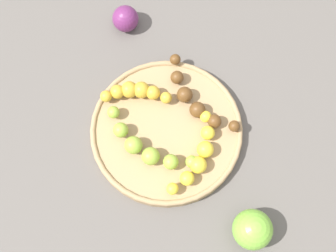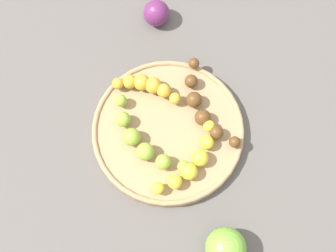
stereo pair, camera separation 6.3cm
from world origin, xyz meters
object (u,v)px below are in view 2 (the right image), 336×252
at_px(banana_green, 142,141).
at_px(banana_overripe, 203,107).
at_px(fruit_bowl, 168,131).
at_px(plum_purple, 156,13).
at_px(banana_yellow, 192,162).
at_px(apple_green, 226,248).
at_px(banana_spotted, 147,86).

height_order(banana_green, banana_overripe, banana_green).
height_order(fruit_bowl, plum_purple, plum_purple).
distance_m(fruit_bowl, banana_green, 0.06).
relative_size(banana_yellow, banana_overripe, 0.96).
bearing_deg(apple_green, banana_yellow, -146.08).
bearing_deg(banana_overripe, apple_green, 73.82).
height_order(banana_yellow, banana_overripe, same).
height_order(banana_green, apple_green, apple_green).
distance_m(banana_spotted, apple_green, 0.32).
height_order(fruit_bowl, banana_spotted, banana_spotted).
xyz_separation_m(apple_green, plum_purple, (-0.41, -0.22, -0.01)).
height_order(banana_green, banana_spotted, banana_green).
height_order(banana_yellow, banana_spotted, same).
height_order(banana_spotted, apple_green, apple_green).
xyz_separation_m(banana_green, apple_green, (0.14, 0.18, -0.00)).
bearing_deg(plum_purple, banana_spotted, 7.79).
bearing_deg(apple_green, fruit_bowl, -142.15).
relative_size(banana_spotted, plum_purple, 2.45).
distance_m(fruit_bowl, banana_yellow, 0.08).
bearing_deg(apple_green, banana_overripe, -159.19).
xyz_separation_m(fruit_bowl, plum_purple, (-0.23, -0.08, 0.01)).
relative_size(fruit_bowl, banana_yellow, 1.84).
xyz_separation_m(banana_overripe, banana_spotted, (-0.02, -0.11, 0.00)).
height_order(banana_overripe, banana_spotted, banana_spotted).
distance_m(banana_spotted, plum_purple, 0.16).
height_order(banana_green, banana_yellow, banana_green).
height_order(banana_green, plum_purple, same).
bearing_deg(banana_spotted, plum_purple, 10.00).
xyz_separation_m(banana_spotted, apple_green, (0.25, 0.20, -0.00)).
bearing_deg(plum_purple, banana_yellow, 25.36).
bearing_deg(fruit_bowl, banana_green, -46.04).
bearing_deg(plum_purple, banana_green, 8.62).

